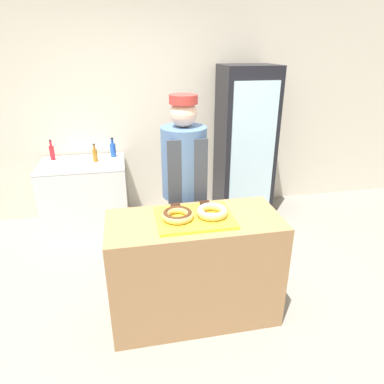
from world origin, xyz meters
name	(u,v)px	position (x,y,z in m)	size (l,w,h in m)	color
ground_plane	(194,311)	(0.00, 0.00, 0.00)	(14.00, 14.00, 0.00)	gray
wall_back	(161,109)	(0.00, 2.13, 1.35)	(8.00, 0.06, 2.70)	beige
display_counter	(194,268)	(0.00, 0.00, 0.45)	(1.33, 0.60, 0.89)	#997047
serving_tray	(195,218)	(0.00, 0.00, 0.90)	(0.57, 0.44, 0.02)	yellow
donut_chocolate_glaze	(178,215)	(-0.13, -0.01, 0.95)	(0.24, 0.24, 0.06)	tan
donut_light_glaze	(212,211)	(0.13, -0.01, 0.95)	(0.24, 0.24, 0.06)	tan
brownie_back_left	(176,207)	(-0.12, 0.16, 0.93)	(0.08, 0.08, 0.03)	black
brownie_back_right	(205,204)	(0.12, 0.16, 0.93)	(0.08, 0.08, 0.03)	black
baker_person	(184,188)	(0.02, 0.58, 0.91)	(0.40, 0.40, 1.73)	#4C4C51
beverage_fridge	(245,145)	(1.00, 1.73, 0.95)	(0.65, 0.58, 1.89)	black
chest_freezer	(86,195)	(-0.99, 1.74, 0.42)	(0.98, 0.67, 0.83)	silver
bottle_red	(52,152)	(-1.33, 1.93, 0.93)	(0.06, 0.06, 0.24)	red
bottle_blue	(113,149)	(-0.63, 1.91, 0.92)	(0.07, 0.07, 0.24)	#1E4CB2
bottle_amber	(95,155)	(-0.83, 1.76, 0.91)	(0.06, 0.06, 0.21)	#99661E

